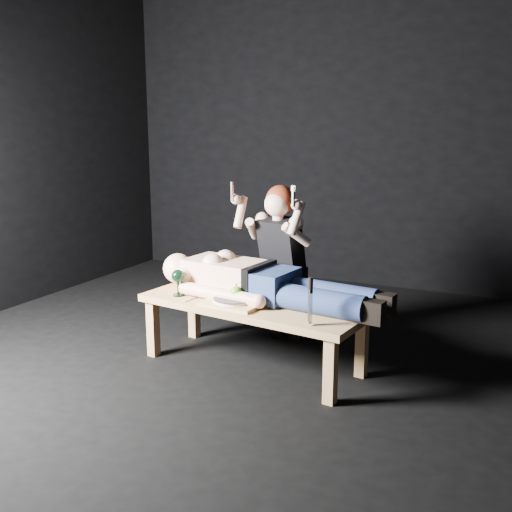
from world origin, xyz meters
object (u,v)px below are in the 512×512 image
at_px(table, 253,334).
at_px(serving_tray, 233,303).
at_px(goblet, 178,283).
at_px(kneeling_woman, 287,261).
at_px(carving_knife, 310,302).
at_px(lying_man, 267,279).

relative_size(table, serving_tray, 3.98).
xyz_separation_m(table, goblet, (-0.52, -0.09, 0.32)).
bearing_deg(kneeling_woman, table, -77.19).
height_order(serving_tray, goblet, goblet).
xyz_separation_m(goblet, carving_knife, (1.03, -0.20, 0.05)).
distance_m(table, carving_knife, 0.69).
distance_m(lying_man, kneeling_woman, 0.51).
height_order(table, goblet, goblet).
height_order(serving_tray, carving_knife, carving_knife).
bearing_deg(serving_tray, table, 53.99).
distance_m(table, serving_tray, 0.28).
xyz_separation_m(kneeling_woman, goblet, (-0.52, -0.68, -0.06)).
distance_m(serving_tray, goblet, 0.44).
bearing_deg(serving_tray, lying_man, 53.87).
relative_size(kneeling_woman, goblet, 6.57).
height_order(goblet, carving_knife, carving_knife).
distance_m(goblet, carving_knife, 1.05).
bearing_deg(kneeling_woman, carving_knife, -47.37).
xyz_separation_m(table, serving_tray, (-0.09, -0.12, 0.24)).
distance_m(lying_man, serving_tray, 0.28).
relative_size(table, goblet, 8.28).
distance_m(kneeling_woman, goblet, 0.86).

